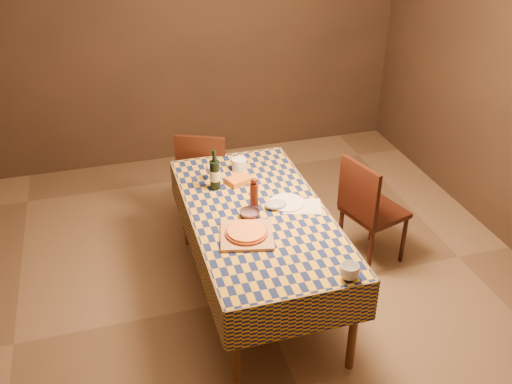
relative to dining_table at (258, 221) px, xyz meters
The scene contains 16 objects.
room 0.66m from the dining_table, ahead, with size 5.00×5.10×2.70m.
dining_table is the anchor object (origin of this frame).
cutting_board 0.32m from the dining_table, 120.39° to the right, with size 0.34×0.34×0.02m, color #A5744D.
pizza 0.33m from the dining_table, 120.39° to the right, with size 0.28×0.28×0.03m.
pepper_mill 0.20m from the dining_table, 114.79° to the left, with size 0.07×0.07×0.25m.
bowl 0.13m from the dining_table, 148.84° to the right, with size 0.14×0.14×0.04m, color #59404A.
wine_glass 0.60m from the dining_table, 112.15° to the left, with size 0.07×0.07×0.14m.
wine_bottle 0.49m from the dining_table, 118.16° to the left, with size 0.09×0.09×0.31m.
deli_tub 0.63m from the dining_table, 87.06° to the left, with size 0.12×0.12×0.10m, color silver.
takeout_container 0.44m from the dining_table, 93.47° to the left, with size 0.17×0.12×0.04m, color #C96D1A.
white_plate 0.25m from the dining_table, 10.82° to the left, with size 0.25×0.25×0.01m, color white.
tumbler 0.90m from the dining_table, 69.98° to the right, with size 0.12×0.12×0.09m, color white.
flour_patch 0.33m from the dining_table, ahead, with size 0.27×0.21×0.00m, color silver.
flour_bag 0.17m from the dining_table, ahead, with size 0.16×0.12×0.05m, color #8F9DB7.
chair_far 1.11m from the dining_table, 98.55° to the left, with size 0.56×0.56×0.93m.
chair_right 0.99m from the dining_table, 11.42° to the left, with size 0.53×0.52×0.93m.
Camera 1 is at (-0.95, -3.19, 2.91)m, focal length 40.00 mm.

